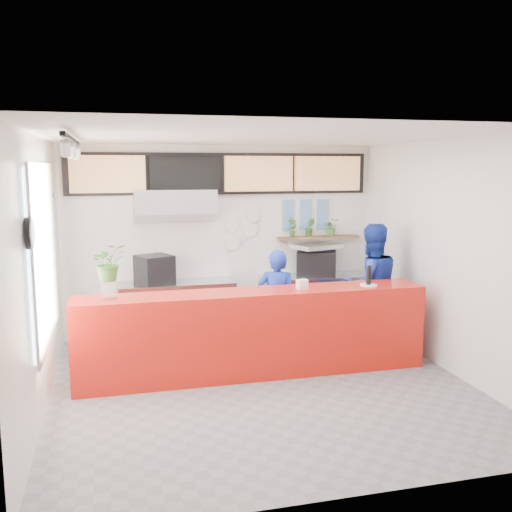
{
  "coord_description": "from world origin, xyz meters",
  "views": [
    {
      "loc": [
        -1.71,
        -6.45,
        2.65
      ],
      "look_at": [
        0.1,
        0.7,
        1.5
      ],
      "focal_mm": 40.0,
      "sensor_mm": 36.0,
      "label": 1
    }
  ],
  "objects_px": {
    "service_counter": "(254,333)",
    "espresso_machine": "(316,263)",
    "panini_oven": "(154,269)",
    "staff_right": "(371,287)",
    "staff_center": "(277,303)",
    "pepper_mill": "(369,275)"
  },
  "relations": [
    {
      "from": "espresso_machine",
      "to": "pepper_mill",
      "type": "distance_m",
      "value": 1.86
    },
    {
      "from": "staff_center",
      "to": "staff_right",
      "type": "bearing_deg",
      "value": -154.59
    },
    {
      "from": "service_counter",
      "to": "staff_center",
      "type": "xyz_separation_m",
      "value": [
        0.49,
        0.62,
        0.21
      ]
    },
    {
      "from": "panini_oven",
      "to": "staff_right",
      "type": "relative_size",
      "value": 0.26
    },
    {
      "from": "service_counter",
      "to": "panini_oven",
      "type": "xyz_separation_m",
      "value": [
        -1.12,
        1.8,
        0.56
      ]
    },
    {
      "from": "service_counter",
      "to": "staff_right",
      "type": "bearing_deg",
      "value": 18.48
    },
    {
      "from": "service_counter",
      "to": "staff_right",
      "type": "height_order",
      "value": "staff_right"
    },
    {
      "from": "panini_oven",
      "to": "staff_right",
      "type": "bearing_deg",
      "value": -44.54
    },
    {
      "from": "service_counter",
      "to": "espresso_machine",
      "type": "xyz_separation_m",
      "value": [
        1.5,
        1.8,
        0.55
      ]
    },
    {
      "from": "espresso_machine",
      "to": "pepper_mill",
      "type": "height_order",
      "value": "pepper_mill"
    },
    {
      "from": "pepper_mill",
      "to": "service_counter",
      "type": "bearing_deg",
      "value": 177.9
    },
    {
      "from": "service_counter",
      "to": "staff_center",
      "type": "distance_m",
      "value": 0.82
    },
    {
      "from": "staff_right",
      "to": "staff_center",
      "type": "bearing_deg",
      "value": 0.43
    },
    {
      "from": "service_counter",
      "to": "panini_oven",
      "type": "height_order",
      "value": "panini_oven"
    },
    {
      "from": "staff_center",
      "to": "pepper_mill",
      "type": "relative_size",
      "value": 5.92
    },
    {
      "from": "service_counter",
      "to": "espresso_machine",
      "type": "distance_m",
      "value": 2.41
    },
    {
      "from": "service_counter",
      "to": "pepper_mill",
      "type": "xyz_separation_m",
      "value": [
        1.55,
        -0.06,
        0.69
      ]
    },
    {
      "from": "espresso_machine",
      "to": "staff_center",
      "type": "distance_m",
      "value": 1.59
    },
    {
      "from": "staff_right",
      "to": "pepper_mill",
      "type": "bearing_deg",
      "value": 61.8
    },
    {
      "from": "service_counter",
      "to": "panini_oven",
      "type": "distance_m",
      "value": 2.19
    },
    {
      "from": "staff_right",
      "to": "pepper_mill",
      "type": "height_order",
      "value": "staff_right"
    },
    {
      "from": "panini_oven",
      "to": "staff_center",
      "type": "height_order",
      "value": "staff_center"
    }
  ]
}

